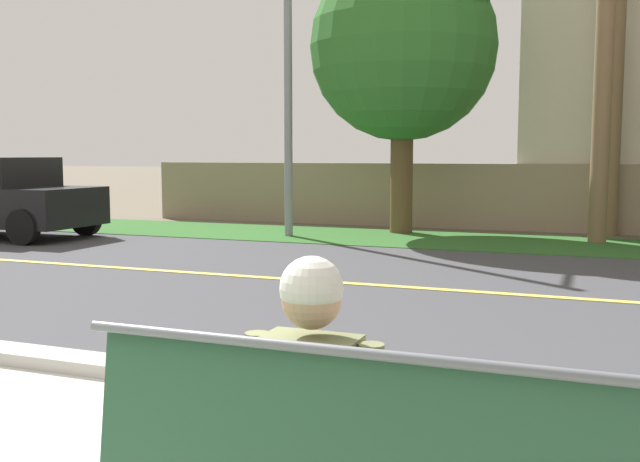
# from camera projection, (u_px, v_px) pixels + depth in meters

# --- Properties ---
(ground_plane) EXTENTS (140.00, 140.00, 0.00)m
(ground_plane) POSITION_uv_depth(u_px,v_px,m) (429.00, 269.00, 10.15)
(ground_plane) COLOR #665B4C
(curb_edge) EXTENTS (44.00, 0.30, 0.11)m
(curb_edge) POSITION_uv_depth(u_px,v_px,m) (243.00, 384.00, 4.91)
(curb_edge) COLOR #ADA89E
(curb_edge) RESTS_ON ground_plane
(street_asphalt) EXTENTS (52.00, 8.00, 0.01)m
(street_asphalt) POSITION_uv_depth(u_px,v_px,m) (401.00, 287.00, 8.76)
(street_asphalt) COLOR #424247
(street_asphalt) RESTS_ON ground_plane
(road_centre_line) EXTENTS (48.00, 0.14, 0.01)m
(road_centre_line) POSITION_uv_depth(u_px,v_px,m) (401.00, 287.00, 8.76)
(road_centre_line) COLOR #E0CC4C
(road_centre_line) RESTS_ON ground_plane
(far_verge_grass) EXTENTS (48.00, 2.80, 0.02)m
(far_verge_grass) POSITION_uv_depth(u_px,v_px,m) (470.00, 241.00, 13.35)
(far_verge_grass) COLOR #2D6026
(far_verge_grass) RESTS_ON ground_plane
(seated_person_olive) EXTENTS (0.52, 0.68, 1.25)m
(seated_person_olive) POSITION_uv_depth(u_px,v_px,m) (321.00, 409.00, 2.65)
(seated_person_olive) COLOR #47382D
(seated_person_olive) RESTS_ON ground_plane
(streetlamp) EXTENTS (0.24, 2.10, 7.00)m
(streetlamp) POSITION_uv_depth(u_px,v_px,m) (292.00, 29.00, 13.98)
(streetlamp) COLOR gray
(streetlamp) RESTS_ON ground_plane
(shade_tree_far_left) EXTENTS (3.72, 3.72, 6.14)m
(shade_tree_far_left) POSITION_uv_depth(u_px,v_px,m) (408.00, 32.00, 14.28)
(shade_tree_far_left) COLOR brown
(shade_tree_far_left) RESTS_ON ground_plane
(garden_wall) EXTENTS (13.00, 0.36, 1.40)m
(garden_wall) POSITION_uv_depth(u_px,v_px,m) (418.00, 195.00, 16.02)
(garden_wall) COLOR gray
(garden_wall) RESTS_ON ground_plane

